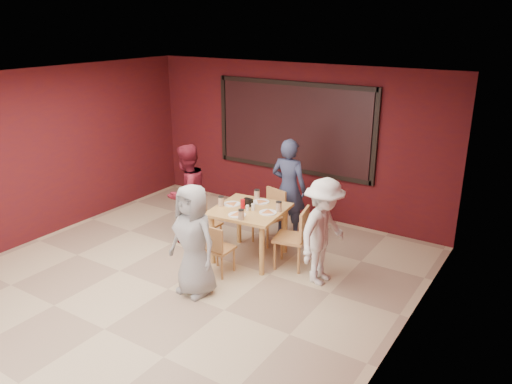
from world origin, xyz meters
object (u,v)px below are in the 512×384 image
Objects in this scene: dining_table at (249,215)px; chair_right at (296,235)px; diner_back at (289,188)px; chair_front at (216,247)px; diner_front at (193,240)px; diner_right at (323,232)px; chair_back at (271,213)px; chair_left at (204,220)px; diner_left at (187,194)px.

chair_right is at bearing 7.64° from dining_table.
chair_right is 1.21m from diner_back.
diner_front is at bearing -84.67° from chair_front.
diner_right is (1.18, -1.13, -0.08)m from diner_back.
diner_front is (0.01, -1.98, 0.27)m from chair_back.
chair_front is 1.03m from chair_left.
chair_back is (-0.05, 0.71, -0.21)m from dining_table.
diner_right is (0.52, -0.17, 0.23)m from chair_right.
diner_back is at bearing 50.75° from diner_right.
chair_front is 1.54m from diner_right.
diner_left is 1.07× the size of diner_right.
chair_right is 0.61× the size of diner_right.
diner_left is at bearing 34.81° from diner_back.
dining_table is 0.75× the size of diner_right.
diner_front is at bearing -56.31° from chair_left.
diner_left is at bearing 175.95° from chair_left.
diner_front reaches higher than chair_back.
chair_left is 0.48× the size of diner_left.
diner_left is 2.49m from diner_right.
chair_front is 0.88× the size of chair_back.
dining_table is at bearing 82.71° from chair_front.
diner_back is at bearing 69.68° from chair_back.
diner_left is at bearing -176.82° from chair_right.
chair_back reaches higher than chair_left.
chair_front is at bearing -91.80° from chair_back.
chair_left is 1.50m from diner_back.
chair_front is 0.83× the size of chair_right.
chair_front is 0.46× the size of diner_back.
diner_front is (0.82, -1.23, 0.33)m from chair_left.
diner_back is at bearing 84.40° from chair_front.
diner_back is (0.08, 1.06, 0.13)m from dining_table.
diner_right is (1.36, 0.65, 0.32)m from chair_front.
chair_right reaches higher than chair_left.
chair_back is 1.99m from diner_front.
diner_left reaches higher than chair_back.
diner_right is (1.27, -0.07, 0.05)m from dining_table.
diner_right is at bearing -18.27° from chair_right.
dining_table is 1.46× the size of chair_front.
chair_front is at bearing 79.85° from diner_back.
chair_left is at bearing 89.36° from diner_left.
dining_table is 1.27m from diner_right.
diner_left reaches higher than chair_front.
diner_right is at bearing -0.98° from chair_left.
dining_table is 1.27m from diner_front.
dining_table is 1.22m from diner_left.
diner_front is (0.05, -0.55, 0.33)m from chair_front.
dining_table reaches higher than chair_left.
chair_left is 2.15m from diner_right.
diner_left is at bearing -148.51° from chair_back.
chair_right is (0.84, 0.82, 0.09)m from chair_front.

